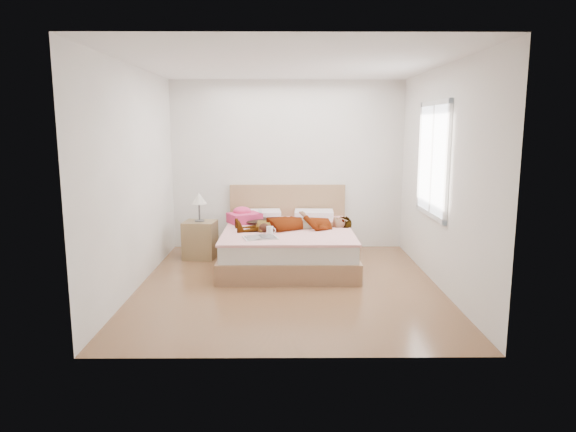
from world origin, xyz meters
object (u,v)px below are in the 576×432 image
object	(u,v)px
nightstand	(200,237)
towel	(244,216)
phone	(260,211)
coffee_mug	(270,230)
woman	(295,220)
bed	(288,243)
plush_toy	(264,227)
magazine	(260,237)

from	to	relation	value
nightstand	towel	bearing A→B (deg)	7.97
phone	coffee_mug	world-z (taller)	phone
phone	coffee_mug	distance (m)	0.80
phone	towel	world-z (taller)	towel
woman	coffee_mug	distance (m)	0.51
nightstand	phone	bearing A→B (deg)	3.60
bed	plush_toy	world-z (taller)	bed
magazine	plush_toy	distance (m)	0.41
coffee_mug	nightstand	bearing A→B (deg)	145.24
coffee_mug	nightstand	world-z (taller)	nightstand
bed	towel	distance (m)	0.80
coffee_mug	plush_toy	size ratio (longest dim) A/B	0.63
bed	magazine	bearing A→B (deg)	-116.12
towel	plush_toy	size ratio (longest dim) A/B	2.57
towel	magazine	world-z (taller)	towel
plush_toy	coffee_mug	bearing A→B (deg)	-61.61
phone	plush_toy	world-z (taller)	phone
bed	plush_toy	xyz separation A→B (m)	(-0.32, -0.31, 0.30)
phone	coffee_mug	xyz separation A→B (m)	(0.16, -0.78, -0.12)
towel	nightstand	bearing A→B (deg)	-172.03
phone	nightstand	xyz separation A→B (m)	(-0.88, -0.06, -0.37)
plush_toy	nightstand	distance (m)	1.14
woman	towel	size ratio (longest dim) A/B	2.99
magazine	coffee_mug	xyz separation A→B (m)	(0.12, 0.25, 0.04)
bed	towel	world-z (taller)	bed
phone	nightstand	bearing A→B (deg)	173.34
woman	coffee_mug	size ratio (longest dim) A/B	12.23
woman	phone	bearing A→B (deg)	-138.92
woman	bed	distance (m)	0.37
woman	plush_toy	bearing A→B (deg)	-72.22
woman	plush_toy	xyz separation A→B (m)	(-0.42, -0.22, -0.05)
plush_toy	woman	bearing A→B (deg)	28.04
phone	bed	bearing A→B (deg)	-48.08
woman	coffee_mug	world-z (taller)	woman
magazine	plush_toy	bearing A→B (deg)	85.40
magazine	plush_toy	size ratio (longest dim) A/B	2.24
phone	bed	distance (m)	0.65
coffee_mug	nightstand	xyz separation A→B (m)	(-1.04, 0.72, -0.24)
phone	magazine	distance (m)	1.04
bed	magazine	xyz separation A→B (m)	(-0.35, -0.72, 0.24)
woman	bed	world-z (taller)	bed
bed	nightstand	size ratio (longest dim) A/B	2.17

